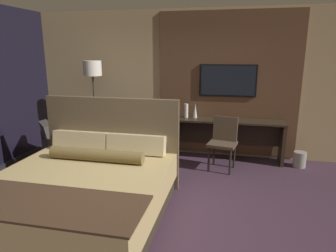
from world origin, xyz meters
TOP-DOWN VIEW (x-y plane):
  - ground_plane at (0.00, 0.00)m, footprint 16.00×16.00m
  - wall_back_tv_panel at (0.13, 2.59)m, footprint 7.20×0.09m
  - bed at (-0.82, -0.11)m, footprint 2.08×2.18m
  - desk at (0.85, 2.34)m, footprint 2.13×0.46m
  - tv at (0.85, 2.52)m, footprint 1.06×0.04m
  - desk_chair at (0.84, 1.85)m, footprint 0.53×0.53m
  - armchair_by_window at (-2.09, 1.55)m, footprint 1.01×1.01m
  - floor_lamp at (-1.65, 2.04)m, footprint 0.34×0.34m
  - vase_tall at (0.27, 2.38)m, footprint 0.08×0.08m
  - vase_short at (0.10, 2.35)m, footprint 0.08×0.08m
  - book at (0.95, 2.36)m, footprint 0.23×0.16m
  - waste_bin at (2.19, 2.19)m, footprint 0.22×0.22m

SIDE VIEW (x-z plane):
  - ground_plane at x=0.00m, z-range 0.00..0.00m
  - waste_bin at x=2.19m, z-range 0.00..0.28m
  - armchair_by_window at x=-2.09m, z-range -0.12..0.67m
  - bed at x=-0.82m, z-range -0.34..1.02m
  - desk at x=0.85m, z-range 0.15..0.93m
  - desk_chair at x=0.84m, z-range 0.09..1.01m
  - book at x=0.95m, z-range 0.78..0.81m
  - vase_short at x=0.10m, z-range 0.78..1.05m
  - vase_tall at x=0.27m, z-range 0.78..1.05m
  - wall_back_tv_panel at x=0.13m, z-range 0.00..2.80m
  - tv at x=0.85m, z-range 1.19..1.79m
  - floor_lamp at x=-1.65m, z-range 0.64..2.49m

